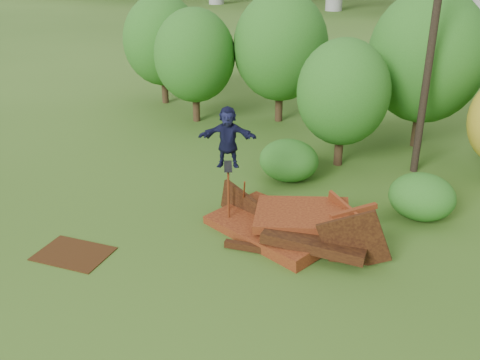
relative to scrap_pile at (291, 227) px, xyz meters
The scene contains 14 objects.
ground 2.35m from the scrap_pile, 111.21° to the right, with size 240.00×240.00×0.00m, color #2D5116.
scrap_pile is the anchor object (origin of this frame).
grind_rail 2.23m from the scrap_pile, behind, with size 0.47×0.73×1.76m.
skateboard 2.64m from the scrap_pile, behind, with size 0.66×0.89×0.09m.
skater 3.27m from the scrap_pile, behind, with size 1.73×0.55×1.86m, color #131534.
flat_plate 6.31m from the scrap_pile, 143.11° to the right, with size 2.01×1.44×0.03m, color #381F0C.
tree_0 12.46m from the scrap_pile, 135.93° to the left, with size 3.85×3.85×5.43m.
tree_1 12.03m from the scrap_pile, 116.37° to the left, with size 4.47×4.47×6.21m.
tree_2 6.77m from the scrap_pile, 96.11° to the left, with size 3.52×3.52×4.96m.
tree_3 10.64m from the scrap_pile, 81.05° to the left, with size 4.74×4.74×6.58m.
tree_6 16.21m from the scrap_pile, 139.06° to the left, with size 4.11×4.11×5.75m.
shrub_left 4.35m from the scrap_pile, 114.68° to the left, with size 2.20×2.03×1.53m, color #225617.
shrub_right 4.43m from the scrap_pile, 45.31° to the left, with size 2.08×1.90×1.47m, color #225617.
utility_pole 8.68m from the scrap_pile, 72.95° to the left, with size 1.40×0.28×9.94m.
Camera 1 is at (6.10, -10.81, 8.02)m, focal length 40.00 mm.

